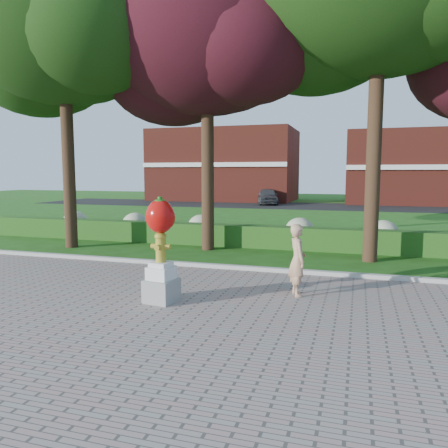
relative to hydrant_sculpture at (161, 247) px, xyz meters
name	(u,v)px	position (x,y,z in m)	size (l,w,h in m)	color
ground	(204,301)	(0.78, 0.45, -1.21)	(100.00, 100.00, 0.00)	#224C13
walkway	(98,386)	(0.78, -3.55, -1.19)	(40.00, 14.00, 0.04)	gray
curb	(240,268)	(0.78, 3.45, -1.13)	(40.00, 0.18, 0.15)	#ADADA5
lawn_hedge	(269,237)	(0.78, 7.45, -0.81)	(24.00, 0.70, 0.80)	#154714
hydrangea_row	(288,230)	(1.35, 8.45, -0.66)	(20.10, 1.10, 0.99)	#AEB98D
street	(319,206)	(0.78, 28.45, -1.20)	(50.00, 8.00, 0.02)	black
building_left	(225,165)	(-9.22, 34.45, 2.29)	(14.00, 8.00, 7.00)	maroon
building_right	(417,168)	(8.78, 34.45, 1.99)	(12.00, 8.00, 6.40)	maroon
tree_far_left	(62,24)	(-6.33, 5.54, 6.76)	(9.00, 7.68, 11.66)	black
tree_mid_left	(205,39)	(-1.33, 6.54, 6.09)	(8.25, 7.04, 10.69)	black
hydrant_sculpture	(161,247)	(0.00, 0.00, 0.00)	(0.68, 0.68, 2.21)	gray
woman	(297,260)	(2.65, 1.33, -0.37)	(0.58, 0.38, 1.59)	tan
parked_car	(268,196)	(-3.70, 29.28, -0.48)	(1.68, 4.16, 1.42)	#3D4144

